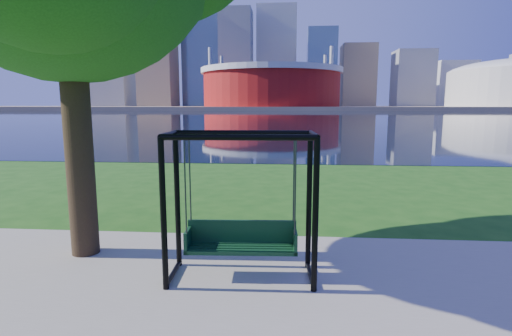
# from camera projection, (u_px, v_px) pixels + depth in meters

# --- Properties ---
(ground) EXTENTS (900.00, 900.00, 0.00)m
(ground) POSITION_uv_depth(u_px,v_px,m) (271.00, 265.00, 6.96)
(ground) COLOR #1E5114
(ground) RESTS_ON ground
(path) EXTENTS (120.00, 4.00, 0.03)m
(path) POSITION_uv_depth(u_px,v_px,m) (270.00, 276.00, 6.46)
(path) COLOR #9E937F
(path) RESTS_ON ground
(river) EXTENTS (900.00, 180.00, 0.02)m
(river) POSITION_uv_depth(u_px,v_px,m) (287.00, 116.00, 107.39)
(river) COLOR black
(river) RESTS_ON ground
(far_bank) EXTENTS (900.00, 228.00, 2.00)m
(far_bank) POSITION_uv_depth(u_px,v_px,m) (288.00, 108.00, 308.10)
(far_bank) COLOR #937F60
(far_bank) RESTS_ON ground
(stadium) EXTENTS (83.00, 83.00, 32.00)m
(stadium) POSITION_uv_depth(u_px,v_px,m) (271.00, 86.00, 236.92)
(stadium) COLOR maroon
(stadium) RESTS_ON far_bank
(skyline) EXTENTS (392.00, 66.00, 96.50)m
(skyline) POSITION_uv_depth(u_px,v_px,m) (283.00, 63.00, 316.19)
(skyline) COLOR gray
(skyline) RESTS_ON far_bank
(swing) EXTENTS (2.35, 1.11, 2.35)m
(swing) POSITION_uv_depth(u_px,v_px,m) (241.00, 209.00, 6.25)
(swing) COLOR black
(swing) RESTS_ON ground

